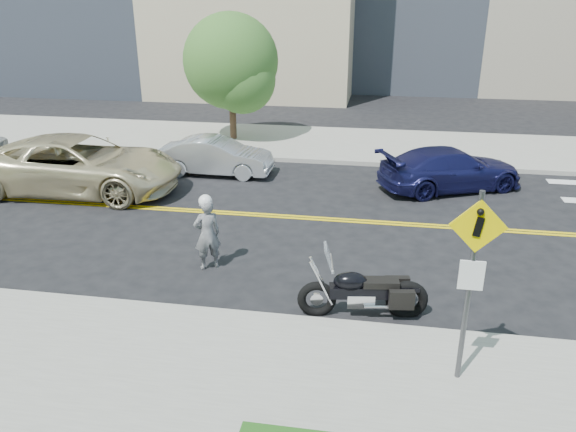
# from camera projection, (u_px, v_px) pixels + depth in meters

# --- Properties ---
(ground_plane) EXTENTS (120.00, 120.00, 0.00)m
(ground_plane) POSITION_uv_depth(u_px,v_px,m) (269.00, 216.00, 15.02)
(ground_plane) COLOR black
(ground_plane) RESTS_ON ground
(sidewalk_near) EXTENTS (60.00, 5.00, 0.15)m
(sidewalk_near) POSITION_uv_depth(u_px,v_px,m) (167.00, 402.00, 8.13)
(sidewalk_near) COLOR #9E9B91
(sidewalk_near) RESTS_ON ground_plane
(sidewalk_far) EXTENTS (60.00, 5.00, 0.15)m
(sidewalk_far) POSITION_uv_depth(u_px,v_px,m) (307.00, 143.00, 21.84)
(sidewalk_far) COLOR #9E9B91
(sidewalk_far) RESTS_ON ground_plane
(pedestrian_sign) EXTENTS (0.78, 0.08, 3.00)m
(pedestrian_sign) POSITION_uv_depth(u_px,v_px,m) (472.00, 271.00, 7.86)
(pedestrian_sign) COLOR #4C4C51
(pedestrian_sign) RESTS_ON sidewalk_near
(motorcyclist) EXTENTS (0.69, 0.63, 1.69)m
(motorcyclist) POSITION_uv_depth(u_px,v_px,m) (207.00, 232.00, 11.90)
(motorcyclist) COLOR silver
(motorcyclist) RESTS_ON ground
(motorcycle) EXTENTS (2.39, 1.03, 1.41)m
(motorcycle) POSITION_uv_depth(u_px,v_px,m) (364.00, 281.00, 10.18)
(motorcycle) COLOR black
(motorcycle) RESTS_ON ground
(suv) EXTENTS (6.02, 2.89, 1.66)m
(suv) POSITION_uv_depth(u_px,v_px,m) (79.00, 165.00, 16.51)
(suv) COLOR beige
(suv) RESTS_ON ground
(parked_car_silver) EXTENTS (3.67, 1.31, 1.21)m
(parked_car_silver) POSITION_uv_depth(u_px,v_px,m) (216.00, 156.00, 18.17)
(parked_car_silver) COLOR #B6B9BE
(parked_car_silver) RESTS_ON ground
(parked_car_blue) EXTENTS (4.70, 3.44, 1.27)m
(parked_car_blue) POSITION_uv_depth(u_px,v_px,m) (450.00, 169.00, 16.79)
(parked_car_blue) COLOR #1B1C51
(parked_car_blue) RESTS_ON ground
(tree_far_a) EXTENTS (3.59, 3.59, 4.91)m
(tree_far_a) POSITION_uv_depth(u_px,v_px,m) (231.00, 61.00, 21.11)
(tree_far_a) COLOR #382619
(tree_far_a) RESTS_ON ground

